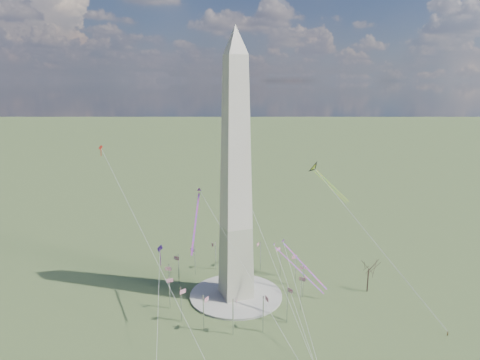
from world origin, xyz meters
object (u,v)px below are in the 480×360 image
object	(u,v)px
tree_near	(369,268)
person_east	(448,333)
washington_monument	(236,177)
kite_delta_black	(316,170)

from	to	relation	value
tree_near	person_east	xyz separation A→B (m)	(5.61, -34.91, -9.34)
washington_monument	person_east	world-z (taller)	washington_monument
tree_near	person_east	distance (m)	36.57
person_east	kite_delta_black	size ratio (longest dim) A/B	0.09
kite_delta_black	tree_near	bearing A→B (deg)	89.19
washington_monument	tree_near	world-z (taller)	washington_monument
person_east	tree_near	bearing A→B (deg)	-92.86
tree_near	kite_delta_black	world-z (taller)	kite_delta_black
tree_near	person_east	bearing A→B (deg)	-80.88
washington_monument	person_east	distance (m)	88.62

